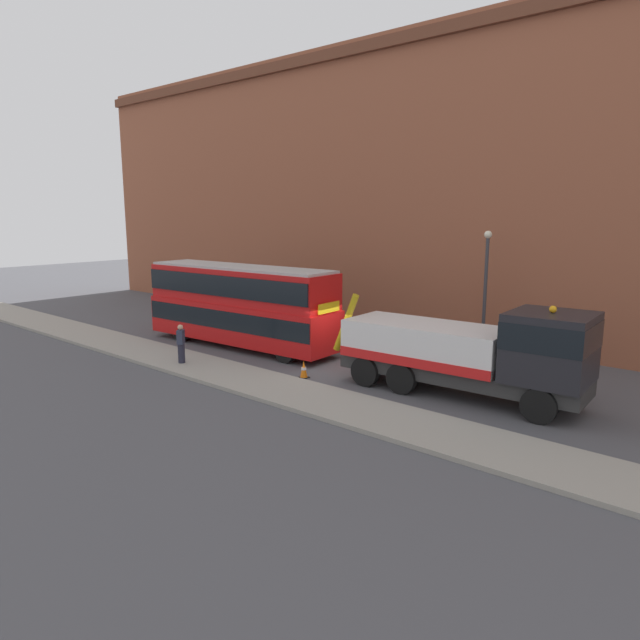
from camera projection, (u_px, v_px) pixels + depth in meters
ground_plane at (345, 368)px, 24.90m from camera, size 120.00×120.00×0.00m
near_kerb at (276, 388)px, 21.76m from camera, size 60.00×2.80×0.15m
building_facade at (445, 184)px, 29.54m from camera, size 60.00×1.50×16.00m
recovery_tow_truck at (471, 351)px, 20.57m from camera, size 10.21×3.14×3.67m
double_decker_bus at (240, 303)px, 28.45m from camera, size 11.15×3.17×4.06m
pedestrian_onlooker at (181, 344)px, 24.98m from camera, size 0.45×0.48×1.71m
traffic_cone_near_bus at (304, 370)px, 23.29m from camera, size 0.36×0.36×0.72m
street_lamp at (486, 282)px, 26.52m from camera, size 0.36×0.36×5.83m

